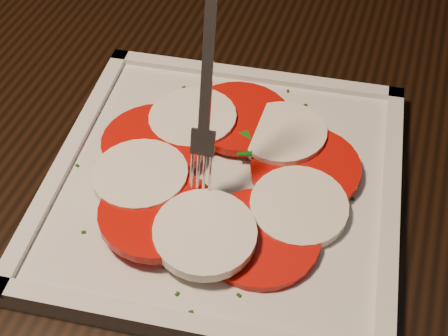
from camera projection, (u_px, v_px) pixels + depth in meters
table at (250, 184)px, 0.69m from camera, size 1.22×0.84×0.75m
plate at (224, 185)px, 0.55m from camera, size 0.32×0.32×0.01m
caprese_salad at (224, 172)px, 0.54m from camera, size 0.25×0.27×0.03m
fork at (209, 83)px, 0.47m from camera, size 0.03×0.06×0.17m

